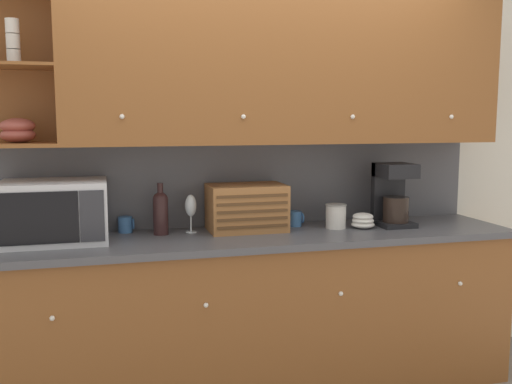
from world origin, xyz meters
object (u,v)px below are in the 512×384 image
at_px(wine_glass, 191,207).
at_px(coffee_maker, 393,194).
at_px(microwave, 55,212).
at_px(mug_blue_second, 295,219).
at_px(bread_box, 246,207).
at_px(wine_bottle, 161,211).
at_px(storage_canister, 336,216).
at_px(mug, 126,224).
at_px(bowl_stack_on_counter, 363,221).

distance_m(wine_glass, coffee_maker, 1.26).
xyz_separation_m(microwave, mug_blue_second, (1.41, 0.10, -0.12)).
bearing_deg(coffee_maker, wine_glass, 175.11).
xyz_separation_m(bread_box, coffee_maker, (0.92, -0.09, 0.06)).
relative_size(wine_bottle, coffee_maker, 0.77).
bearing_deg(storage_canister, mug, 171.03).
xyz_separation_m(wine_bottle, mug_blue_second, (0.83, 0.05, -0.09)).
relative_size(wine_bottle, wine_glass, 1.34).
relative_size(storage_canister, coffee_maker, 0.38).
height_order(microwave, coffee_maker, coffee_maker).
distance_m(bread_box, bowl_stack_on_counter, 0.72).
relative_size(mug, storage_canister, 0.64).
height_order(bread_box, coffee_maker, coffee_maker).
distance_m(wine_bottle, mug_blue_second, 0.84).
bearing_deg(coffee_maker, microwave, 179.00).
xyz_separation_m(microwave, wine_bottle, (0.57, 0.06, -0.03)).
relative_size(microwave, mug, 5.85).
relative_size(mug, wine_glass, 0.42).
bearing_deg(mug_blue_second, mug, 176.30).
distance_m(mug, bread_box, 0.72).
bearing_deg(coffee_maker, storage_canister, 178.76).
height_order(mug, storage_canister, storage_canister).
bearing_deg(bread_box, mug_blue_second, 9.11).
xyz_separation_m(wine_bottle, bowl_stack_on_counter, (1.21, -0.13, -0.09)).
bearing_deg(microwave, wine_bottle, 5.79).
bearing_deg(bread_box, mug, 170.42).
xyz_separation_m(wine_glass, mug_blue_second, (0.66, 0.03, -0.11)).
bearing_deg(mug, coffee_maker, -7.19).
relative_size(bread_box, bowl_stack_on_counter, 3.17).
relative_size(wine_glass, storage_canister, 1.52).
relative_size(wine_glass, coffee_maker, 0.57).
distance_m(microwave, bread_box, 1.08).
distance_m(mug, mug_blue_second, 1.03).
relative_size(mug, bowl_stack_on_counter, 0.66).
distance_m(mug, coffee_maker, 1.65).
distance_m(wine_bottle, storage_canister, 1.06).
bearing_deg(wine_glass, microwave, -174.51).
bearing_deg(bowl_stack_on_counter, mug_blue_second, 155.81).
distance_m(microwave, wine_glass, 0.75).
xyz_separation_m(mug, wine_glass, (0.37, -0.10, 0.10)).
relative_size(mug, mug_blue_second, 0.93).
bearing_deg(wine_bottle, coffee_maker, -3.73).
xyz_separation_m(storage_canister, bowl_stack_on_counter, (0.16, -0.04, -0.03)).
bearing_deg(wine_glass, mug, 165.27).
xyz_separation_m(wine_bottle, coffee_maker, (1.43, -0.09, 0.06)).
height_order(microwave, wine_glass, microwave).
height_order(wine_glass, bowl_stack_on_counter, wine_glass).
distance_m(microwave, bowl_stack_on_counter, 1.79).
xyz_separation_m(wine_glass, coffee_maker, (1.25, -0.11, 0.05)).
relative_size(microwave, storage_canister, 3.74).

